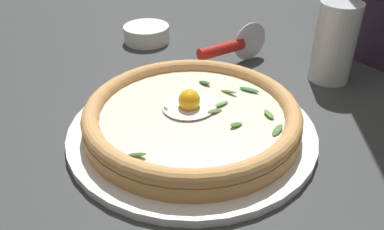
{
  "coord_description": "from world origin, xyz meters",
  "views": [
    {
      "loc": [
        -0.36,
        -0.31,
        0.34
      ],
      "look_at": [
        -0.02,
        0.01,
        0.03
      ],
      "focal_mm": 37.22,
      "sensor_mm": 36.0,
      "label": 1
    }
  ],
  "objects_px": {
    "side_bowl": "(147,34)",
    "drinking_glass": "(333,48)",
    "pizza_cutter": "(229,47)",
    "pizza": "(192,115)"
  },
  "relations": [
    {
      "from": "side_bowl",
      "to": "pizza_cutter",
      "type": "xyz_separation_m",
      "value": [
        0.03,
        -0.2,
        0.02
      ]
    },
    {
      "from": "pizza_cutter",
      "to": "drinking_glass",
      "type": "bearing_deg",
      "value": -64.23
    },
    {
      "from": "pizza_cutter",
      "to": "drinking_glass",
      "type": "distance_m",
      "value": 0.18
    },
    {
      "from": "pizza_cutter",
      "to": "drinking_glass",
      "type": "xyz_separation_m",
      "value": [
        0.08,
        -0.16,
        0.02
      ]
    },
    {
      "from": "side_bowl",
      "to": "pizza",
      "type": "bearing_deg",
      "value": -120.71
    },
    {
      "from": "pizza_cutter",
      "to": "side_bowl",
      "type": "bearing_deg",
      "value": 98.43
    },
    {
      "from": "pizza",
      "to": "drinking_glass",
      "type": "bearing_deg",
      "value": -11.58
    },
    {
      "from": "side_bowl",
      "to": "drinking_glass",
      "type": "relative_size",
      "value": 0.7
    },
    {
      "from": "side_bowl",
      "to": "drinking_glass",
      "type": "distance_m",
      "value": 0.39
    },
    {
      "from": "pizza",
      "to": "pizza_cutter",
      "type": "height_order",
      "value": "pizza_cutter"
    }
  ]
}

